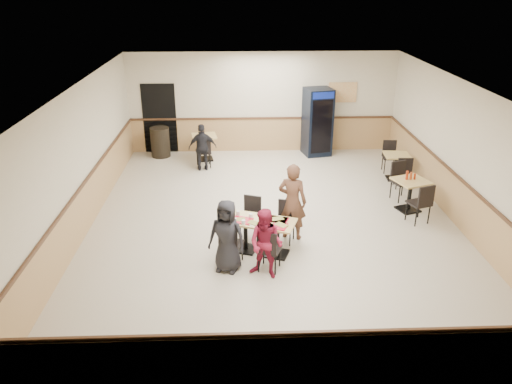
{
  "coord_description": "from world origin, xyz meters",
  "views": [
    {
      "loc": [
        -0.75,
        -9.78,
        4.99
      ],
      "look_at": [
        -0.4,
        -0.5,
        0.96
      ],
      "focal_mm": 35.0,
      "sensor_mm": 36.0,
      "label": 1
    }
  ],
  "objects_px": {
    "diner_woman_right": "(266,244)",
    "side_table_far": "(396,163)",
    "trash_bin": "(160,142)",
    "side_table_near": "(410,190)",
    "lone_diner": "(203,147)",
    "back_table": "(205,144)",
    "diner_man_opposite": "(292,202)",
    "pepsi_cooler": "(317,122)",
    "diner_woman_left": "(227,236)",
    "main_table": "(261,231)"
  },
  "relations": [
    {
      "from": "diner_woman_left",
      "to": "diner_man_opposite",
      "type": "relative_size",
      "value": 0.86
    },
    {
      "from": "diner_man_opposite",
      "to": "back_table",
      "type": "distance_m",
      "value": 5.28
    },
    {
      "from": "diner_woman_right",
      "to": "side_table_far",
      "type": "relative_size",
      "value": 1.89
    },
    {
      "from": "diner_woman_right",
      "to": "side_table_near",
      "type": "height_order",
      "value": "diner_woman_right"
    },
    {
      "from": "pepsi_cooler",
      "to": "diner_woman_left",
      "type": "bearing_deg",
      "value": -123.79
    },
    {
      "from": "diner_man_opposite",
      "to": "diner_woman_right",
      "type": "bearing_deg",
      "value": 87.31
    },
    {
      "from": "trash_bin",
      "to": "pepsi_cooler",
      "type": "bearing_deg",
      "value": 0.52
    },
    {
      "from": "diner_woman_left",
      "to": "trash_bin",
      "type": "height_order",
      "value": "diner_woman_left"
    },
    {
      "from": "diner_man_opposite",
      "to": "trash_bin",
      "type": "relative_size",
      "value": 1.83
    },
    {
      "from": "back_table",
      "to": "side_table_far",
      "type": "bearing_deg",
      "value": -18.7
    },
    {
      "from": "diner_man_opposite",
      "to": "side_table_far",
      "type": "distance_m",
      "value": 4.4
    },
    {
      "from": "main_table",
      "to": "pepsi_cooler",
      "type": "relative_size",
      "value": 0.71
    },
    {
      "from": "diner_man_opposite",
      "to": "lone_diner",
      "type": "relative_size",
      "value": 1.23
    },
    {
      "from": "trash_bin",
      "to": "side_table_near",
      "type": "bearing_deg",
      "value": -32.79
    },
    {
      "from": "lone_diner",
      "to": "side_table_far",
      "type": "relative_size",
      "value": 1.89
    },
    {
      "from": "lone_diner",
      "to": "back_table",
      "type": "xyz_separation_m",
      "value": [
        0.0,
        0.84,
        -0.16
      ]
    },
    {
      "from": "diner_woman_right",
      "to": "side_table_far",
      "type": "xyz_separation_m",
      "value": [
        3.71,
        4.56,
        -0.19
      ]
    },
    {
      "from": "side_table_near",
      "to": "back_table",
      "type": "relative_size",
      "value": 1.13
    },
    {
      "from": "side_table_far",
      "to": "back_table",
      "type": "height_order",
      "value": "back_table"
    },
    {
      "from": "diner_woman_right",
      "to": "lone_diner",
      "type": "height_order",
      "value": "lone_diner"
    },
    {
      "from": "pepsi_cooler",
      "to": "trash_bin",
      "type": "bearing_deg",
      "value": 168.74
    },
    {
      "from": "back_table",
      "to": "pepsi_cooler",
      "type": "height_order",
      "value": "pepsi_cooler"
    },
    {
      "from": "diner_woman_left",
      "to": "pepsi_cooler",
      "type": "distance_m",
      "value": 6.96
    },
    {
      "from": "diner_woman_right",
      "to": "lone_diner",
      "type": "distance_m",
      "value": 5.65
    },
    {
      "from": "main_table",
      "to": "diner_man_opposite",
      "type": "height_order",
      "value": "diner_man_opposite"
    },
    {
      "from": "diner_man_opposite",
      "to": "back_table",
      "type": "xyz_separation_m",
      "value": [
        -2.06,
        4.86,
        -0.32
      ]
    },
    {
      "from": "side_table_far",
      "to": "pepsi_cooler",
      "type": "distance_m",
      "value": 2.84
    },
    {
      "from": "main_table",
      "to": "diner_woman_left",
      "type": "relative_size",
      "value": 1.03
    },
    {
      "from": "main_table",
      "to": "lone_diner",
      "type": "relative_size",
      "value": 1.09
    },
    {
      "from": "back_table",
      "to": "pepsi_cooler",
      "type": "relative_size",
      "value": 0.4
    },
    {
      "from": "diner_woman_left",
      "to": "main_table",
      "type": "bearing_deg",
      "value": 60.59
    },
    {
      "from": "diner_woman_right",
      "to": "lone_diner",
      "type": "xyz_separation_m",
      "value": [
        -1.44,
        5.46,
        0.0
      ]
    },
    {
      "from": "diner_woman_right",
      "to": "pepsi_cooler",
      "type": "bearing_deg",
      "value": 99.69
    },
    {
      "from": "lone_diner",
      "to": "trash_bin",
      "type": "distance_m",
      "value": 1.8
    },
    {
      "from": "main_table",
      "to": "side_table_far",
      "type": "xyz_separation_m",
      "value": [
        3.75,
        3.71,
        0.0
      ]
    },
    {
      "from": "diner_woman_left",
      "to": "diner_woman_right",
      "type": "relative_size",
      "value": 1.06
    },
    {
      "from": "diner_man_opposite",
      "to": "back_table",
      "type": "relative_size",
      "value": 2.04
    },
    {
      "from": "main_table",
      "to": "diner_man_opposite",
      "type": "bearing_deg",
      "value": 62.1
    },
    {
      "from": "lone_diner",
      "to": "back_table",
      "type": "distance_m",
      "value": 0.86
    },
    {
      "from": "main_table",
      "to": "side_table_far",
      "type": "relative_size",
      "value": 2.06
    },
    {
      "from": "diner_man_opposite",
      "to": "side_table_near",
      "type": "xyz_separation_m",
      "value": [
        2.84,
        1.19,
        -0.31
      ]
    },
    {
      "from": "side_table_far",
      "to": "side_table_near",
      "type": "bearing_deg",
      "value": -97.53
    },
    {
      "from": "pepsi_cooler",
      "to": "trash_bin",
      "type": "relative_size",
      "value": 2.27
    },
    {
      "from": "trash_bin",
      "to": "main_table",
      "type": "bearing_deg",
      "value": -64.72
    },
    {
      "from": "main_table",
      "to": "diner_woman_left",
      "type": "height_order",
      "value": "diner_woman_left"
    },
    {
      "from": "diner_woman_left",
      "to": "side_table_far",
      "type": "height_order",
      "value": "diner_woman_left"
    },
    {
      "from": "diner_woman_right",
      "to": "lone_diner",
      "type": "relative_size",
      "value": 1.0
    },
    {
      "from": "side_table_near",
      "to": "trash_bin",
      "type": "xyz_separation_m",
      "value": [
        -6.23,
        4.02,
        -0.06
      ]
    },
    {
      "from": "diner_woman_left",
      "to": "lone_diner",
      "type": "xyz_separation_m",
      "value": [
        -0.75,
        5.21,
        -0.04
      ]
    },
    {
      "from": "side_table_near",
      "to": "back_table",
      "type": "distance_m",
      "value": 6.12
    }
  ]
}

